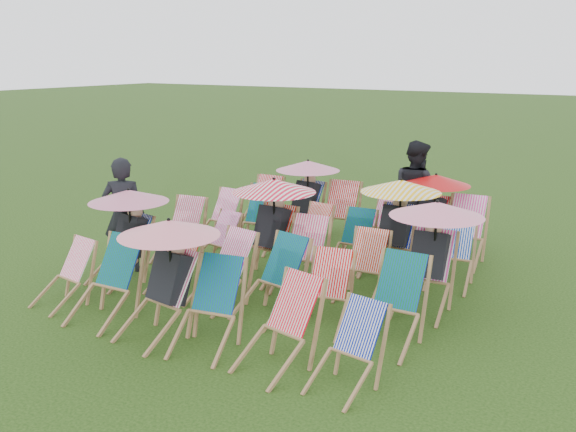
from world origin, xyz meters
The scene contains 33 objects.
ground centered at (0.00, 0.00, 0.00)m, with size 100.00×100.00×0.00m, color black.
deckchair_0 centered at (-2.03, -2.18, 0.42)m, with size 0.65×0.83×0.83m.
deckchair_1 centered at (-1.19, -2.24, 0.50)m, with size 0.70×0.94×0.99m.
deckchair_2 centered at (-0.26, -2.23, 0.73)m, with size 1.16×1.23×1.38m.
deckchair_3 centered at (0.38, -2.21, 0.48)m, with size 0.79×0.99×0.97m.
deckchair_4 centered at (1.31, -2.22, 0.47)m, with size 0.79×0.98×0.95m.
deckchair_5 centered at (2.10, -2.22, 0.42)m, with size 0.66×0.84×0.84m.
deckchair_6 centered at (-2.01, -1.11, 0.71)m, with size 1.13×1.20×1.34m.
deckchair_7 centered at (-1.12, -1.05, 0.41)m, with size 0.62×0.80×0.81m.
deckchair_8 centered at (-0.29, -1.08, 0.47)m, with size 0.76×0.96×0.94m.
deckchair_9 centered at (0.48, -1.09, 0.49)m, with size 0.81×1.01×0.98m.
deckchair_10 centered at (1.22, -1.04, 0.44)m, with size 0.72×0.90×0.88m.
deckchair_11 centered at (2.08, -1.06, 0.49)m, with size 0.66×0.92×0.98m.
deckchair_12 centered at (-2.03, 0.11, 0.48)m, with size 0.74×0.95×0.95m.
deckchair_13 centered at (-1.28, 0.06, 0.42)m, with size 0.68×0.85×0.83m.
deckchair_14 centered at (-0.37, 0.14, 0.77)m, with size 1.22×1.28×1.45m.
deckchair_15 centered at (0.31, -0.03, 0.48)m, with size 0.75×0.96×0.97m.
deckchair_16 centered at (1.19, 0.09, 0.44)m, with size 0.63×0.84×0.88m.
deckchair_17 centered at (2.08, 0.12, 0.74)m, with size 1.19×1.25×1.41m.
deckchair_18 centered at (-2.10, 1.21, 0.44)m, with size 0.63×0.85×0.89m.
deckchair_19 centered at (-1.30, 1.26, 0.51)m, with size 0.84×1.05×1.03m.
deckchair_20 centered at (-0.32, 1.27, 0.42)m, with size 0.66×0.84×0.83m.
deckchair_21 centered at (0.51, 1.19, 0.43)m, with size 0.60×0.82×0.86m.
deckchair_22 centered at (1.15, 1.25, 0.74)m, with size 1.19×1.23×1.41m.
deckchair_23 centered at (2.05, 1.19, 0.47)m, with size 0.72×0.93×0.93m.
deckchair_24 centered at (-1.94, 2.29, 0.48)m, with size 0.69×0.93×0.96m.
deckchair_25 centered at (-1.07, 2.36, 0.72)m, with size 1.14×1.21×1.36m.
deckchair_26 centered at (-0.34, 2.34, 0.50)m, with size 0.78×1.01×1.01m.
deckchair_27 centered at (0.46, 2.35, 0.42)m, with size 0.65×0.84×0.85m.
deckchair_28 centered at (1.28, 2.43, 0.70)m, with size 1.11×1.15×1.32m.
deckchair_29 centered at (1.89, 2.27, 0.51)m, with size 0.73×0.97×1.02m.
person_left centered at (-2.35, -0.75, 0.87)m, with size 0.63×0.42×1.74m, color black.
person_rear centered at (0.87, 2.88, 0.90)m, with size 0.88×0.68×1.80m, color black.
Camera 1 is at (4.60, -7.39, 3.18)m, focal length 40.00 mm.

